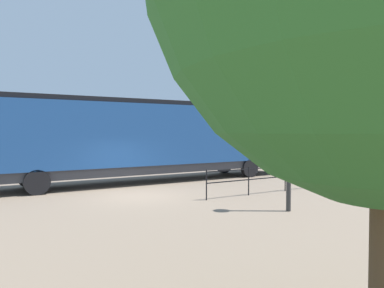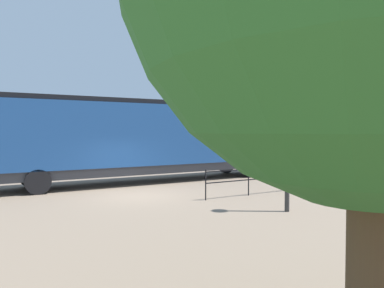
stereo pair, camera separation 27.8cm
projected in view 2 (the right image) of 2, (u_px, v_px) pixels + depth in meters
ground_plane at (137, 196)px, 15.64m from camera, size 120.00×120.00×0.00m
locomotive at (159, 137)px, 20.21m from camera, size 2.86×18.52×4.37m
lamp_post at (288, 92)px, 12.42m from camera, size 0.56×0.56×5.51m
platform_fence at (303, 172)px, 17.31m from camera, size 0.05×10.89×1.22m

